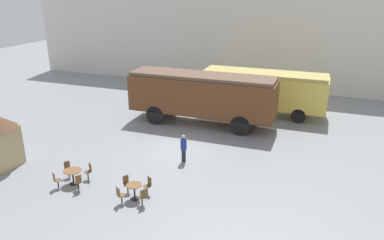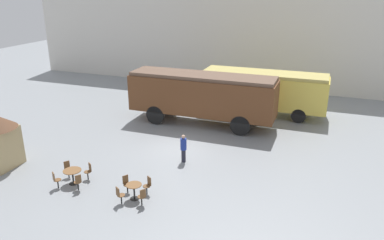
{
  "view_description": "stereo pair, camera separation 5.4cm",
  "coord_description": "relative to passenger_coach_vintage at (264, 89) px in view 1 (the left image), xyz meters",
  "views": [
    {
      "loc": [
        8.11,
        -19.02,
        9.32
      ],
      "look_at": [
        0.78,
        1.0,
        1.6
      ],
      "focal_mm": 35.0,
      "sensor_mm": 36.0,
      "label": 1
    },
    {
      "loc": [
        8.16,
        -19.0,
        9.32
      ],
      "look_at": [
        0.78,
        1.0,
        1.6
      ],
      "focal_mm": 35.0,
      "sensor_mm": 36.0,
      "label": 2
    }
  ],
  "objects": [
    {
      "name": "cafe_chair_6",
      "position": [
        -6.2,
        -14.51,
        -1.42
      ],
      "size": [
        0.4,
        0.4,
        0.87
      ],
      "rotation": [
        0.0,
        0.0,
        8.8
      ],
      "color": "black",
      "rests_on": "ground_plane"
    },
    {
      "name": "cafe_chair_0",
      "position": [
        -2.94,
        -13.61,
        -1.42
      ],
      "size": [
        0.39,
        0.4,
        0.87
      ],
      "rotation": [
        0.0,
        0.0,
        4.15
      ],
      "color": "black",
      "rests_on": "ground_plane"
    },
    {
      "name": "cafe_table_near",
      "position": [
        -3.33,
        -14.23,
        -1.38
      ],
      "size": [
        0.73,
        0.73,
        0.75
      ],
      "color": "black",
      "rests_on": "ground_plane"
    },
    {
      "name": "cafe_chair_2",
      "position": [
        -3.73,
        -14.86,
        -1.42
      ],
      "size": [
        0.39,
        0.4,
        0.87
      ],
      "rotation": [
        0.0,
        0.0,
        7.29
      ],
      "color": "black",
      "rests_on": "ground_plane"
    },
    {
      "name": "passenger_coach_wooden",
      "position": [
        -3.63,
        -3.76,
        0.28
      ],
      "size": [
        10.18,
        2.57,
        3.6
      ],
      "color": "brown",
      "rests_on": "ground_plane"
    },
    {
      "name": "passenger_coach_vintage",
      "position": [
        0.0,
        0.0,
        0.0
      ],
      "size": [
        9.24,
        2.56,
        3.23
      ],
      "color": "#E0C64C",
      "rests_on": "ground_plane"
    },
    {
      "name": "cafe_table_mid",
      "position": [
        -6.86,
        -14.04,
        -1.34
      ],
      "size": [
        0.89,
        0.89,
        0.74
      ],
      "color": "black",
      "rests_on": "ground_plane"
    },
    {
      "name": "cafe_chair_5",
      "position": [
        -7.34,
        -14.7,
        -1.42
      ],
      "size": [
        0.4,
        0.4,
        0.87
      ],
      "rotation": [
        0.0,
        0.0,
        7.23
      ],
      "color": "black",
      "rests_on": "ground_plane"
    },
    {
      "name": "cafe_chair_3",
      "position": [
        -2.71,
        -14.63,
        -1.42
      ],
      "size": [
        0.4,
        0.39,
        0.87
      ],
      "rotation": [
        0.0,
        0.0,
        8.86
      ],
      "color": "black",
      "rests_on": "ground_plane"
    },
    {
      "name": "backdrop_wall",
      "position": [
        -3.8,
        7.07,
        2.57
      ],
      "size": [
        44.0,
        0.15,
        9.0
      ],
      "color": "silver",
      "rests_on": "ground_plane"
    },
    {
      "name": "cafe_chair_1",
      "position": [
        -3.95,
        -13.84,
        -1.42
      ],
      "size": [
        0.4,
        0.39,
        0.87
      ],
      "rotation": [
        0.0,
        0.0,
        5.72
      ],
      "color": "black",
      "rests_on": "ground_plane"
    },
    {
      "name": "cafe_chair_7",
      "position": [
        -6.39,
        -13.37,
        -1.42
      ],
      "size": [
        0.4,
        0.4,
        0.87
      ],
      "rotation": [
        0.0,
        0.0,
        10.37
      ],
      "color": "black",
      "rests_on": "ground_plane"
    },
    {
      "name": "cafe_chair_4",
      "position": [
        -7.53,
        -13.56,
        -1.42
      ],
      "size": [
        0.4,
        0.4,
        0.87
      ],
      "rotation": [
        0.0,
        0.0,
        5.66
      ],
      "color": "black",
      "rests_on": "ground_plane"
    },
    {
      "name": "ground_plane",
      "position": [
        -3.8,
        -8.4,
        -1.93
      ],
      "size": [
        80.0,
        80.0,
        0.0
      ],
      "primitive_type": "plane",
      "color": "gray"
    },
    {
      "name": "visitor_person",
      "position": [
        -2.62,
        -9.85,
        -1.06
      ],
      "size": [
        0.34,
        0.34,
        1.61
      ],
      "color": "#262633",
      "rests_on": "ground_plane"
    }
  ]
}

